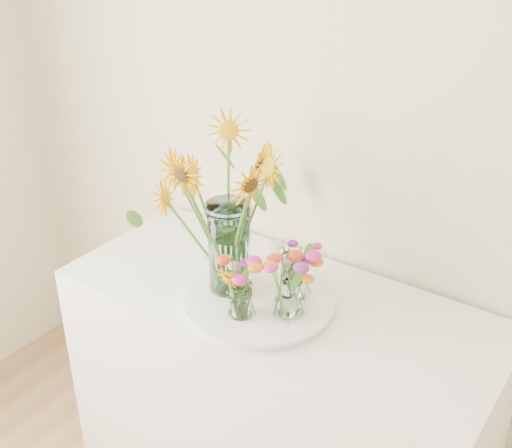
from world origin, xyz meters
name	(u,v)px	position (x,y,z in m)	size (l,w,h in m)	color
counter	(276,405)	(-0.48, 1.93, 0.45)	(1.40, 0.60, 0.90)	white
tray	(259,302)	(-0.51, 1.86, 0.91)	(0.44, 0.44, 0.03)	white
mason_jar	(229,247)	(-0.61, 1.86, 1.07)	(0.13, 0.13, 0.30)	#A8D6DC
sunflower_bouquet	(228,207)	(-0.61, 1.86, 1.21)	(0.83, 0.83, 0.57)	#E19A04
small_vase_a	(241,300)	(-0.50, 1.76, 0.98)	(0.07, 0.07, 0.12)	white
wildflower_posy_a	(241,287)	(-0.50, 1.76, 1.03)	(0.17, 0.17, 0.21)	orange
small_vase_b	(287,298)	(-0.39, 1.84, 0.99)	(0.08, 0.08, 0.12)	white
wildflower_posy_b	(287,285)	(-0.39, 1.84, 1.03)	(0.21, 0.21, 0.21)	orange
small_vase_c	(294,279)	(-0.43, 1.93, 0.99)	(0.07, 0.07, 0.13)	white
wildflower_posy_c	(295,266)	(-0.43, 1.93, 1.03)	(0.20, 0.20, 0.22)	orange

